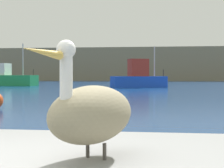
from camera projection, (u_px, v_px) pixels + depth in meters
The scene contains 4 objects.
hillside_backdrop at pixel (152, 65), 78.62m from camera, with size 140.00×15.68×6.76m, color #7F755B.
pelican at pixel (92, 113), 2.78m from camera, with size 0.79×1.23×0.91m.
fishing_boat_green at pixel (5, 78), 42.62m from camera, with size 7.38×3.03×4.94m.
fishing_boat_blue at pixel (139, 78), 36.71m from camera, with size 5.83×3.79×4.24m.
Camera 1 is at (1.29, -2.27, 1.35)m, focal length 57.84 mm.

